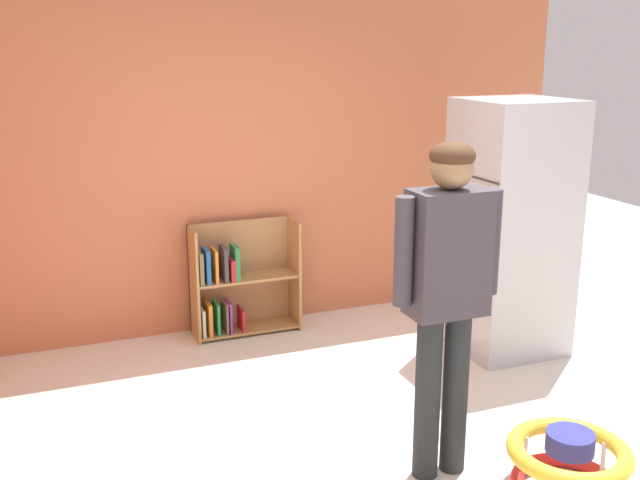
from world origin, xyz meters
name	(u,v)px	position (x,y,z in m)	size (l,w,h in m)	color
ground_plane	(386,471)	(0.00, 0.00, 0.00)	(12.00, 12.00, 0.00)	silver
back_wall	(251,152)	(0.00, 2.33, 1.35)	(5.20, 0.06, 2.70)	#C56D48
refrigerator	(510,228)	(1.53, 1.16, 0.89)	(0.73, 0.68, 1.78)	#B7BABF
bookshelf	(237,284)	(-0.19, 2.14, 0.38)	(0.80, 0.28, 0.85)	#B07D49
standing_person	(447,282)	(0.25, -0.10, 1.03)	(0.57, 0.22, 1.71)	#242829
baby_walker	(568,463)	(0.75, -0.49, 0.16)	(0.60, 0.60, 0.32)	red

